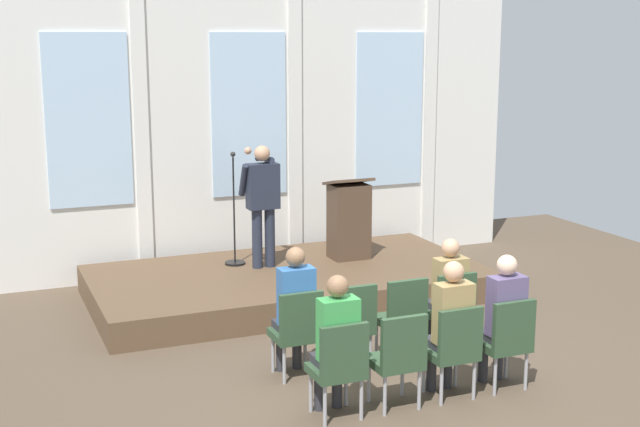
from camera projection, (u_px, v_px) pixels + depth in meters
The scene contains 19 objects.
ground_plane at pixel (409, 391), 8.61m from camera, with size 13.17×13.17×0.00m, color brown.
rear_partition at pixel (250, 125), 12.76m from camera, with size 8.59×0.14×4.28m.
stage_platform at pixel (287, 283), 11.68m from camera, with size 5.15×2.65×0.36m, color brown.
speaker at pixel (262, 197), 11.62m from camera, with size 0.50×0.69×1.66m.
mic_stand at pixel (235, 240), 11.88m from camera, with size 0.28×0.28×1.55m.
lectern at pixel (349, 219), 12.17m from camera, with size 0.60×0.48×1.16m.
chair_r0_c0 at pixel (298, 328), 8.82m from camera, with size 0.46×0.44×0.94m.
audience_r0_c0 at pixel (295, 305), 8.85m from camera, with size 0.36×0.39×1.37m.
chair_r0_c1 at pixel (351, 321), 9.04m from camera, with size 0.46×0.44×0.94m.
chair_r0_c2 at pixel (402, 314), 9.27m from camera, with size 0.46×0.44×0.94m.
chair_r0_c3 at pixel (451, 307), 9.49m from camera, with size 0.46×0.44×0.94m.
audience_r0_c3 at pixel (448, 289), 9.53m from camera, with size 0.36×0.39×1.30m.
chair_r1_c0 at pixel (339, 364), 7.87m from camera, with size 0.46×0.44×0.94m.
audience_r1_c0 at pixel (336, 339), 7.89m from camera, with size 0.36×0.39×1.35m.
chair_r1_c1 at pixel (398, 355), 8.09m from camera, with size 0.46×0.44×0.94m.
chair_r1_c2 at pixel (454, 346), 8.31m from camera, with size 0.46×0.44×0.94m.
audience_r1_c2 at pixel (450, 322), 8.34m from camera, with size 0.36×0.39×1.36m.
chair_r1_c3 at pixel (507, 338), 8.54m from camera, with size 0.46×0.44×0.94m.
audience_r1_c3 at pixel (503, 314), 8.57m from camera, with size 0.36×0.39×1.37m.
Camera 1 is at (-3.90, -7.13, 3.46)m, focal length 48.88 mm.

